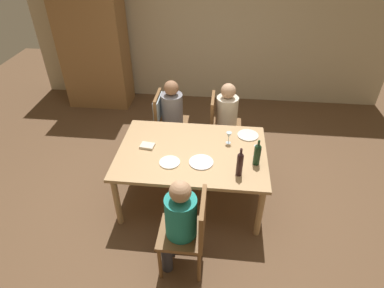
# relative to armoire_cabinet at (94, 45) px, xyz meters

# --- Properties ---
(ground_plane) EXTENTS (10.00, 10.00, 0.00)m
(ground_plane) POSITION_rel_armoire_cabinet_xyz_m (1.96, -2.34, -1.10)
(ground_plane) COLOR brown
(rear_room_partition) EXTENTS (6.40, 0.12, 2.70)m
(rear_room_partition) POSITION_rel_armoire_cabinet_xyz_m (1.96, 0.45, 0.25)
(rear_room_partition) COLOR beige
(rear_room_partition) RESTS_ON ground_plane
(armoire_cabinet) EXTENTS (1.18, 0.62, 2.18)m
(armoire_cabinet) POSITION_rel_armoire_cabinet_xyz_m (0.00, 0.00, 0.00)
(armoire_cabinet) COLOR olive
(armoire_cabinet) RESTS_ON ground_plane
(dining_table) EXTENTS (1.72, 1.19, 0.72)m
(dining_table) POSITION_rel_armoire_cabinet_xyz_m (1.96, -2.34, -0.45)
(dining_table) COLOR tan
(dining_table) RESTS_ON ground_plane
(chair_far_left) EXTENTS (0.46, 0.44, 0.92)m
(chair_far_left) POSITION_rel_armoire_cabinet_xyz_m (1.45, -1.37, -0.50)
(chair_far_left) COLOR brown
(chair_far_left) RESTS_ON ground_plane
(chair_far_right) EXTENTS (0.44, 0.44, 0.92)m
(chair_far_right) POSITION_rel_armoire_cabinet_xyz_m (2.26, -1.37, -0.56)
(chair_far_right) COLOR brown
(chair_far_right) RESTS_ON ground_plane
(chair_near) EXTENTS (0.44, 0.44, 0.92)m
(chair_near) POSITION_rel_armoire_cabinet_xyz_m (2.05, -3.32, -0.56)
(chair_near) COLOR brown
(chair_near) RESTS_ON ground_plane
(person_woman_host) EXTENTS (0.35, 0.31, 1.13)m
(person_woman_host) POSITION_rel_armoire_cabinet_xyz_m (1.60, -1.37, -0.44)
(person_woman_host) COLOR #33333D
(person_woman_host) RESTS_ON ground_plane
(person_man_bearded) EXTENTS (0.35, 0.30, 1.13)m
(person_man_bearded) POSITION_rel_armoire_cabinet_xyz_m (2.37, -1.37, -0.44)
(person_man_bearded) COLOR #33333D
(person_man_bearded) RESTS_ON ground_plane
(person_man_guest) EXTENTS (0.34, 0.30, 1.12)m
(person_man_guest) POSITION_rel_armoire_cabinet_xyz_m (1.93, -3.32, -0.45)
(person_man_guest) COLOR #33333D
(person_man_guest) RESTS_ON ground_plane
(wine_bottle_tall_green) EXTENTS (0.07, 0.07, 0.34)m
(wine_bottle_tall_green) POSITION_rel_armoire_cabinet_xyz_m (2.49, -2.70, -0.22)
(wine_bottle_tall_green) COLOR black
(wine_bottle_tall_green) RESTS_ON dining_table
(wine_bottle_dark_red) EXTENTS (0.08, 0.08, 0.31)m
(wine_bottle_dark_red) POSITION_rel_armoire_cabinet_xyz_m (2.68, -2.50, -0.24)
(wine_bottle_dark_red) COLOR #19381E
(wine_bottle_dark_red) RESTS_ON dining_table
(wine_glass_near_left) EXTENTS (0.07, 0.07, 0.15)m
(wine_glass_near_left) POSITION_rel_armoire_cabinet_xyz_m (2.38, -2.14, -0.27)
(wine_glass_near_left) COLOR silver
(wine_glass_near_left) RESTS_ON dining_table
(wine_glass_centre) EXTENTS (0.07, 0.07, 0.15)m
(wine_glass_centre) POSITION_rel_armoire_cabinet_xyz_m (2.69, -2.37, -0.27)
(wine_glass_centre) COLOR silver
(wine_glass_centre) RESTS_ON dining_table
(dinner_plate_host) EXTENTS (0.26, 0.26, 0.01)m
(dinner_plate_host) POSITION_rel_armoire_cabinet_xyz_m (2.62, -1.96, -0.37)
(dinner_plate_host) COLOR silver
(dinner_plate_host) RESTS_ON dining_table
(dinner_plate_guest_left) EXTENTS (0.27, 0.27, 0.01)m
(dinner_plate_guest_left) POSITION_rel_armoire_cabinet_xyz_m (2.08, -2.55, -0.37)
(dinner_plate_guest_left) COLOR white
(dinner_plate_guest_left) RESTS_ON dining_table
(dinner_plate_guest_right) EXTENTS (0.23, 0.23, 0.01)m
(dinner_plate_guest_right) POSITION_rel_armoire_cabinet_xyz_m (1.74, -2.59, -0.37)
(dinner_plate_guest_right) COLOR white
(dinner_plate_guest_right) RESTS_ON dining_table
(folded_napkin) EXTENTS (0.17, 0.14, 0.03)m
(folded_napkin) POSITION_rel_armoire_cabinet_xyz_m (1.43, -2.32, -0.36)
(folded_napkin) COLOR beige
(folded_napkin) RESTS_ON dining_table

